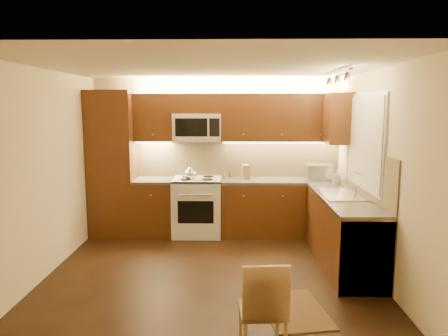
{
  "coord_description": "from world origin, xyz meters",
  "views": [
    {
      "loc": [
        0.26,
        -4.96,
        2.05
      ],
      "look_at": [
        0.15,
        0.55,
        1.25
      ],
      "focal_mm": 34.07,
      "sensor_mm": 36.0,
      "label": 1
    }
  ],
  "objects_px": {
    "knife_block": "(246,172)",
    "toaster_oven": "(319,172)",
    "dining_chair": "(262,308)",
    "sink": "(342,189)",
    "stove": "(197,207)",
    "soap_bottle": "(337,177)",
    "microwave": "(197,127)",
    "kettle": "(190,172)"
  },
  "relations": [
    {
      "from": "knife_block",
      "to": "toaster_oven",
      "type": "bearing_deg",
      "value": -16.82
    },
    {
      "from": "knife_block",
      "to": "dining_chair",
      "type": "height_order",
      "value": "knife_block"
    },
    {
      "from": "sink",
      "to": "toaster_oven",
      "type": "height_order",
      "value": "toaster_oven"
    },
    {
      "from": "stove",
      "to": "sink",
      "type": "bearing_deg",
      "value": -29.36
    },
    {
      "from": "soap_bottle",
      "to": "microwave",
      "type": "bearing_deg",
      "value": 158.25
    },
    {
      "from": "stove",
      "to": "kettle",
      "type": "height_order",
      "value": "kettle"
    },
    {
      "from": "microwave",
      "to": "toaster_oven",
      "type": "distance_m",
      "value": 2.05
    },
    {
      "from": "soap_bottle",
      "to": "kettle",
      "type": "bearing_deg",
      "value": 164.9
    },
    {
      "from": "kettle",
      "to": "soap_bottle",
      "type": "relative_size",
      "value": 1.07
    },
    {
      "from": "soap_bottle",
      "to": "stove",
      "type": "bearing_deg",
      "value": 161.77
    },
    {
      "from": "microwave",
      "to": "kettle",
      "type": "relative_size",
      "value": 3.33
    },
    {
      "from": "microwave",
      "to": "toaster_oven",
      "type": "bearing_deg",
      "value": -2.72
    },
    {
      "from": "soap_bottle",
      "to": "dining_chair",
      "type": "height_order",
      "value": "soap_bottle"
    },
    {
      "from": "dining_chair",
      "to": "stove",
      "type": "bearing_deg",
      "value": 98.29
    },
    {
      "from": "kettle",
      "to": "soap_bottle",
      "type": "xyz_separation_m",
      "value": [
        2.22,
        -0.23,
        -0.03
      ]
    },
    {
      "from": "knife_block",
      "to": "microwave",
      "type": "bearing_deg",
      "value": 161.49
    },
    {
      "from": "toaster_oven",
      "to": "soap_bottle",
      "type": "height_order",
      "value": "toaster_oven"
    },
    {
      "from": "knife_block",
      "to": "dining_chair",
      "type": "bearing_deg",
      "value": -104.11
    },
    {
      "from": "stove",
      "to": "dining_chair",
      "type": "xyz_separation_m",
      "value": [
        0.81,
        -3.37,
        -0.04
      ]
    },
    {
      "from": "stove",
      "to": "sink",
      "type": "relative_size",
      "value": 1.07
    },
    {
      "from": "stove",
      "to": "toaster_oven",
      "type": "xyz_separation_m",
      "value": [
        1.93,
        0.04,
        0.56
      ]
    },
    {
      "from": "microwave",
      "to": "dining_chair",
      "type": "relative_size",
      "value": 0.9
    },
    {
      "from": "dining_chair",
      "to": "knife_block",
      "type": "bearing_deg",
      "value": 85.41
    },
    {
      "from": "microwave",
      "to": "sink",
      "type": "bearing_deg",
      "value": -32.21
    },
    {
      "from": "dining_chair",
      "to": "soap_bottle",
      "type": "bearing_deg",
      "value": 61.37
    },
    {
      "from": "stove",
      "to": "knife_block",
      "type": "xyz_separation_m",
      "value": [
        0.77,
        0.08,
        0.55
      ]
    },
    {
      "from": "kettle",
      "to": "microwave",
      "type": "bearing_deg",
      "value": 69.25
    },
    {
      "from": "kettle",
      "to": "dining_chair",
      "type": "height_order",
      "value": "kettle"
    },
    {
      "from": "stove",
      "to": "toaster_oven",
      "type": "bearing_deg",
      "value": 1.28
    },
    {
      "from": "microwave",
      "to": "sink",
      "type": "distance_m",
      "value": 2.48
    },
    {
      "from": "sink",
      "to": "toaster_oven",
      "type": "xyz_separation_m",
      "value": [
        -0.07,
        1.17,
        0.05
      ]
    },
    {
      "from": "sink",
      "to": "soap_bottle",
      "type": "relative_size",
      "value": 4.04
    },
    {
      "from": "stove",
      "to": "toaster_oven",
      "type": "distance_m",
      "value": 2.01
    },
    {
      "from": "dining_chair",
      "to": "sink",
      "type": "bearing_deg",
      "value": 56.79
    },
    {
      "from": "microwave",
      "to": "sink",
      "type": "height_order",
      "value": "microwave"
    },
    {
      "from": "knife_block",
      "to": "dining_chair",
      "type": "relative_size",
      "value": 0.27
    },
    {
      "from": "sink",
      "to": "toaster_oven",
      "type": "distance_m",
      "value": 1.17
    },
    {
      "from": "toaster_oven",
      "to": "knife_block",
      "type": "relative_size",
      "value": 1.8
    },
    {
      "from": "sink",
      "to": "microwave",
      "type": "bearing_deg",
      "value": 147.79
    },
    {
      "from": "kettle",
      "to": "toaster_oven",
      "type": "height_order",
      "value": "kettle"
    },
    {
      "from": "stove",
      "to": "sink",
      "type": "height_order",
      "value": "sink"
    },
    {
      "from": "toaster_oven",
      "to": "soap_bottle",
      "type": "relative_size",
      "value": 1.93
    }
  ]
}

